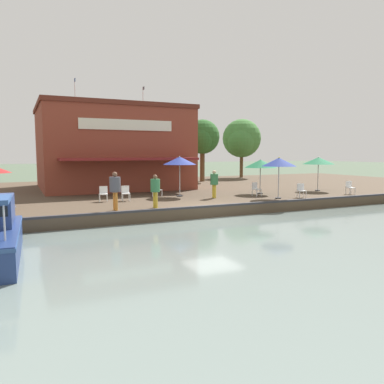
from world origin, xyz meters
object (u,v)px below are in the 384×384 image
object	(u,v)px
cafe_chair_far_corner_seat	(103,193)
person_near_entrance	(155,187)
tree_behind_restaurant	(202,138)
patio_umbrella_back_row	(260,164)
waterfront_restaurant	(111,148)
patio_umbrella_far_corner	(319,161)
cafe_chair_back_row_seat	(256,188)
cafe_chair_mid_patio	(301,190)
cafe_chair_beside_entrance	(350,187)
cafe_chair_under_first_umbrella	(126,192)
person_mid_patio	(214,181)
person_at_quay_edge	(115,186)
tree_upstream_bank	(242,139)
patio_umbrella_mid_patio_left	(180,161)
patio_umbrella_by_entrance	(279,162)
cafe_chair_facing_river	(157,189)

from	to	relation	value
cafe_chair_far_corner_seat	person_near_entrance	world-z (taller)	person_near_entrance
tree_behind_restaurant	patio_umbrella_back_row	bearing A→B (deg)	-6.88
waterfront_restaurant	patio_umbrella_far_corner	size ratio (longest dim) A/B	4.61
cafe_chair_back_row_seat	person_near_entrance	world-z (taller)	person_near_entrance
cafe_chair_mid_patio	cafe_chair_beside_entrance	size ratio (longest dim) A/B	1.00
cafe_chair_under_first_umbrella	cafe_chair_mid_patio	size ratio (longest dim) A/B	1.00
patio_umbrella_far_corner	person_mid_patio	world-z (taller)	patio_umbrella_far_corner
cafe_chair_back_row_seat	person_at_quay_edge	xyz separation A→B (m)	(2.20, -9.43, 0.67)
patio_umbrella_back_row	cafe_chair_under_first_umbrella	world-z (taller)	patio_umbrella_back_row
waterfront_restaurant	tree_upstream_bank	world-z (taller)	waterfront_restaurant
cafe_chair_mid_patio	cafe_chair_far_corner_seat	bearing A→B (deg)	-105.90
patio_umbrella_mid_patio_left	patio_umbrella_by_entrance	bearing A→B (deg)	54.25
patio_umbrella_back_row	tree_upstream_bank	distance (m)	16.53
person_mid_patio	tree_upstream_bank	bearing A→B (deg)	142.62
cafe_chair_facing_river	person_at_quay_edge	world-z (taller)	person_at_quay_edge
patio_umbrella_back_row	cafe_chair_far_corner_seat	size ratio (longest dim) A/B	2.70
patio_umbrella_mid_patio_left	tree_upstream_bank	world-z (taller)	tree_upstream_bank
patio_umbrella_by_entrance	cafe_chair_beside_entrance	xyz separation A→B (m)	(0.10, 5.71, -1.68)
patio_umbrella_back_row	cafe_chair_beside_entrance	size ratio (longest dim) A/B	2.70
tree_upstream_bank	patio_umbrella_by_entrance	bearing A→B (deg)	-25.99
waterfront_restaurant	cafe_chair_far_corner_seat	bearing A→B (deg)	-16.20
cafe_chair_far_corner_seat	person_mid_patio	distance (m)	6.48
waterfront_restaurant	cafe_chair_mid_patio	distance (m)	14.91
patio_umbrella_mid_patio_left	person_mid_patio	world-z (taller)	patio_umbrella_mid_patio_left
patio_umbrella_mid_patio_left	person_near_entrance	distance (m)	5.18
patio_umbrella_by_entrance	cafe_chair_under_first_umbrella	distance (m)	9.07
cafe_chair_mid_patio	person_near_entrance	xyz separation A→B (m)	(0.30, -9.41, 0.55)
patio_umbrella_by_entrance	cafe_chair_back_row_seat	world-z (taller)	patio_umbrella_by_entrance
patio_umbrella_by_entrance	person_mid_patio	size ratio (longest dim) A/B	1.47
patio_umbrella_far_corner	cafe_chair_mid_patio	world-z (taller)	patio_umbrella_far_corner
patio_umbrella_mid_patio_left	person_near_entrance	xyz separation A→B (m)	(4.02, -3.03, -1.19)
cafe_chair_under_first_umbrella	cafe_chair_back_row_seat	distance (m)	8.13
cafe_chair_mid_patio	waterfront_restaurant	bearing A→B (deg)	-143.64
patio_umbrella_mid_patio_left	cafe_chair_back_row_seat	xyz separation A→B (m)	(1.82, 4.42, -1.74)
cafe_chair_far_corner_seat	cafe_chair_mid_patio	distance (m)	11.66
waterfront_restaurant	tree_behind_restaurant	size ratio (longest dim) A/B	1.92
cafe_chair_under_first_umbrella	patio_umbrella_far_corner	bearing A→B (deg)	89.17
cafe_chair_under_first_umbrella	tree_behind_restaurant	size ratio (longest dim) A/B	0.15
cafe_chair_facing_river	cafe_chair_far_corner_seat	distance (m)	3.58
tree_upstream_bank	cafe_chair_facing_river	bearing A→B (deg)	-47.87
person_at_quay_edge	person_near_entrance	distance (m)	1.98
patio_umbrella_back_row	cafe_chair_far_corner_seat	xyz separation A→B (m)	(-0.33, -10.25, -1.51)
cafe_chair_facing_river	patio_umbrella_by_entrance	bearing A→B (deg)	57.88
patio_umbrella_mid_patio_left	cafe_chair_far_corner_seat	bearing A→B (deg)	-83.75
patio_umbrella_mid_patio_left	person_at_quay_edge	world-z (taller)	patio_umbrella_mid_patio_left
patio_umbrella_back_row	cafe_chair_under_first_umbrella	size ratio (longest dim) A/B	2.70
patio_umbrella_by_entrance	cafe_chair_mid_patio	size ratio (longest dim) A/B	2.88
cafe_chair_beside_entrance	cafe_chair_under_first_umbrella	bearing A→B (deg)	-101.33
cafe_chair_back_row_seat	patio_umbrella_mid_patio_left	bearing A→B (deg)	-112.36
cafe_chair_mid_patio	person_near_entrance	bearing A→B (deg)	-88.19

